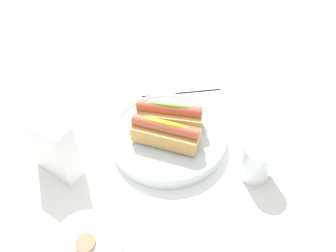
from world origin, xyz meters
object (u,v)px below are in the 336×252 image
(hotdog_back, at_px, (165,133))
(hotdog_front, at_px, (170,115))
(chopstick_near, at_px, (181,92))
(napkin_box, at_px, (53,147))
(water_glass, at_px, (257,162))
(serving_bowl, at_px, (168,136))

(hotdog_back, bearing_deg, hotdog_front, -83.04)
(chopstick_near, bearing_deg, napkin_box, 34.40)
(hotdog_back, distance_m, napkin_box, 0.24)
(hotdog_back, bearing_deg, water_glass, -179.73)
(hotdog_front, relative_size, napkin_box, 1.04)
(hotdog_back, bearing_deg, serving_bowl, -83.04)
(serving_bowl, bearing_deg, chopstick_near, -83.47)
(serving_bowl, bearing_deg, hotdog_back, 96.96)
(water_glass, bearing_deg, chopstick_near, -41.43)
(serving_bowl, bearing_deg, napkin_box, 36.87)
(hotdog_back, relative_size, chopstick_near, 0.68)
(napkin_box, bearing_deg, serving_bowl, -127.12)
(serving_bowl, relative_size, hotdog_front, 1.76)
(serving_bowl, xyz_separation_m, hotdog_front, (0.00, -0.03, 0.04))
(water_glass, distance_m, napkin_box, 0.43)
(hotdog_front, xyz_separation_m, hotdog_back, (-0.01, 0.05, 0.00))
(hotdog_back, bearing_deg, napkin_box, 31.15)
(serving_bowl, height_order, hotdog_back, hotdog_back)
(serving_bowl, height_order, hotdog_front, hotdog_front)
(hotdog_front, relative_size, chopstick_near, 0.71)
(hotdog_front, distance_m, water_glass, 0.22)
(napkin_box, height_order, chopstick_near, napkin_box)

